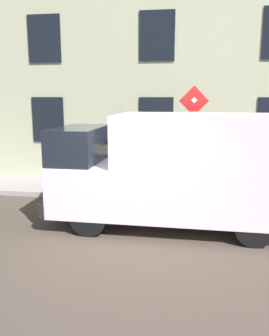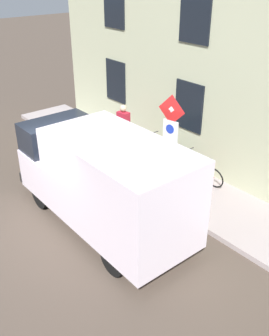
# 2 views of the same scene
# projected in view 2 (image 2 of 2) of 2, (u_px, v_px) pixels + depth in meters

# --- Properties ---
(ground_plane) EXTENTS (80.00, 80.00, 0.00)m
(ground_plane) POSITION_uv_depth(u_px,v_px,m) (61.00, 221.00, 10.09)
(ground_plane) COLOR #4C3F35
(sidewalk_slab) EXTENTS (2.18, 15.35, 0.14)m
(sidewalk_slab) POSITION_uv_depth(u_px,v_px,m) (161.00, 175.00, 12.10)
(sidewalk_slab) COLOR #A29493
(sidewalk_slab) RESTS_ON ground_plane
(building_facade) EXTENTS (0.75, 13.35, 6.52)m
(building_facade) POSITION_uv_depth(u_px,v_px,m) (200.00, 66.00, 11.39)
(building_facade) COLOR #B4B793
(building_facade) RESTS_ON ground_plane
(sign_post_stacked) EXTENTS (0.19, 0.55, 2.88)m
(sign_post_stacked) POSITION_uv_depth(u_px,v_px,m) (170.00, 139.00, 9.89)
(sign_post_stacked) COLOR #474C47
(sign_post_stacked) RESTS_ON sidewalk_slab
(delivery_van) EXTENTS (2.05, 5.35, 2.50)m
(delivery_van) POSITION_uv_depth(u_px,v_px,m) (104.00, 179.00, 9.34)
(delivery_van) COLOR white
(delivery_van) RESTS_ON ground_plane
(bicycle_red) EXTENTS (0.46, 1.72, 0.89)m
(bicycle_red) POSITION_uv_depth(u_px,v_px,m) (200.00, 170.00, 11.47)
(bicycle_red) COLOR black
(bicycle_red) RESTS_ON sidewalk_slab
(bicycle_blue) EXTENTS (0.50, 1.72, 0.89)m
(bicycle_blue) POSITION_uv_depth(u_px,v_px,m) (180.00, 160.00, 12.02)
(bicycle_blue) COLOR black
(bicycle_blue) RESTS_ON sidewalk_slab
(bicycle_green) EXTENTS (0.46, 1.71, 0.89)m
(bicycle_green) POSITION_uv_depth(u_px,v_px,m) (162.00, 152.00, 12.58)
(bicycle_green) COLOR black
(bicycle_green) RESTS_ON sidewalk_slab
(pedestrian) EXTENTS (0.31, 0.43, 1.72)m
(pedestrian) POSITION_uv_depth(u_px,v_px,m) (123.00, 127.00, 12.94)
(pedestrian) COLOR #262B47
(pedestrian) RESTS_ON sidewalk_slab
(litter_bin) EXTENTS (0.44, 0.44, 0.90)m
(litter_bin) POSITION_uv_depth(u_px,v_px,m) (112.00, 150.00, 12.50)
(litter_bin) COLOR #2D5133
(litter_bin) RESTS_ON sidewalk_slab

